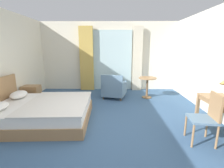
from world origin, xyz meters
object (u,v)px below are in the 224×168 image
object	(u,v)px
armchair_by_window	(114,89)
round_cafe_table	(147,83)
desk_chair	(207,116)
nightstand	(32,94)
bed	(40,111)

from	to	relation	value
armchair_by_window	round_cafe_table	distance (m)	1.15
desk_chair	round_cafe_table	world-z (taller)	desk_chair
desk_chair	armchair_by_window	bearing A→B (deg)	122.06
desk_chair	round_cafe_table	size ratio (longest dim) A/B	1.32
nightstand	round_cafe_table	size ratio (longest dim) A/B	0.77
bed	round_cafe_table	size ratio (longest dim) A/B	3.14
nightstand	desk_chair	distance (m)	4.75
bed	round_cafe_table	bearing A→B (deg)	32.91
nightstand	desk_chair	bearing A→B (deg)	-26.78
bed	armchair_by_window	distance (m)	2.50
bed	nightstand	distance (m)	1.57
nightstand	round_cafe_table	world-z (taller)	round_cafe_table
nightstand	armchair_by_window	size ratio (longest dim) A/B	0.60
desk_chair	nightstand	bearing A→B (deg)	153.22
armchair_by_window	round_cafe_table	xyz separation A→B (m)	(1.14, 0.04, 0.18)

